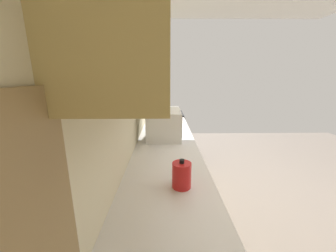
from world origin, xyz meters
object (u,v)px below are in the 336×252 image
Objects in this scene: microwave at (164,123)px; oven_range at (166,136)px; kettle at (182,175)px; bowl at (172,125)px.

oven_range is at bearing -1.39° from microwave.
kettle is at bearing -178.09° from oven_range.
microwave reaches higher than oven_range.
oven_range is 2.50m from kettle.
bowl is 1.05× the size of kettle.
oven_range is 2.04× the size of microwave.
bowl is (0.45, -0.12, -0.13)m from microwave.
kettle is (-1.51, 0.00, 0.06)m from bowl.
oven_range is 1.51m from microwave.
oven_range is 5.79× the size of kettle.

